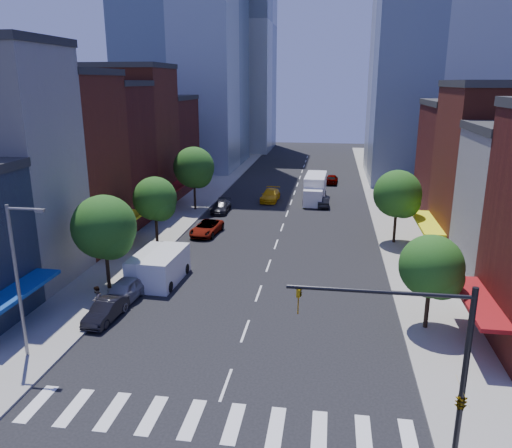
# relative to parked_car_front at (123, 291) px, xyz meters

# --- Properties ---
(ground) EXTENTS (220.00, 220.00, 0.00)m
(ground) POSITION_rel_parked_car_front_xyz_m (9.50, -9.07, -0.81)
(ground) COLOR black
(ground) RESTS_ON ground
(sidewalk_left) EXTENTS (5.00, 120.00, 0.15)m
(sidewalk_left) POSITION_rel_parked_car_front_xyz_m (-3.00, 30.93, -0.74)
(sidewalk_left) COLOR gray
(sidewalk_left) RESTS_ON ground
(sidewalk_right) EXTENTS (5.00, 120.00, 0.15)m
(sidewalk_right) POSITION_rel_parked_car_front_xyz_m (22.00, 30.93, -0.74)
(sidewalk_right) COLOR gray
(sidewalk_right) RESTS_ON ground
(crosswalk) EXTENTS (19.00, 3.00, 0.01)m
(crosswalk) POSITION_rel_parked_car_front_xyz_m (9.50, -12.07, -0.81)
(crosswalk) COLOR silver
(crosswalk) RESTS_ON ground
(bldg_left_2) EXTENTS (12.00, 9.00, 16.00)m
(bldg_left_2) POSITION_rel_parked_car_front_xyz_m (-11.50, 11.43, 7.19)
(bldg_left_2) COLOR maroon
(bldg_left_2) RESTS_ON ground
(bldg_left_3) EXTENTS (12.00, 8.00, 15.00)m
(bldg_left_3) POSITION_rel_parked_car_front_xyz_m (-11.50, 19.93, 6.69)
(bldg_left_3) COLOR #4D1513
(bldg_left_3) RESTS_ON ground
(bldg_left_4) EXTENTS (12.00, 9.00, 17.00)m
(bldg_left_4) POSITION_rel_parked_car_front_xyz_m (-11.50, 28.43, 7.69)
(bldg_left_4) COLOR maroon
(bldg_left_4) RESTS_ON ground
(bldg_left_5) EXTENTS (12.00, 10.00, 13.00)m
(bldg_left_5) POSITION_rel_parked_car_front_xyz_m (-11.50, 37.93, 5.69)
(bldg_left_5) COLOR #4D1513
(bldg_left_5) RESTS_ON ground
(bldg_right_3) EXTENTS (12.00, 10.00, 13.00)m
(bldg_right_3) POSITION_rel_parked_car_front_xyz_m (30.50, 24.93, 5.69)
(bldg_right_3) COLOR #4D1513
(bldg_right_3) RESTS_ON ground
(tower_far_w) EXTENTS (18.00, 18.00, 56.00)m
(tower_far_w) POSITION_rel_parked_car_front_xyz_m (-8.50, 85.93, 27.19)
(tower_far_w) COLOR #9EA5AD
(tower_far_w) RESTS_ON ground
(traffic_signal) EXTENTS (7.24, 2.24, 8.00)m
(traffic_signal) POSITION_rel_parked_car_front_xyz_m (19.44, -13.57, 3.34)
(traffic_signal) COLOR black
(traffic_signal) RESTS_ON sidewalk_right
(streetlight) EXTENTS (2.25, 0.25, 9.00)m
(streetlight) POSITION_rel_parked_car_front_xyz_m (-2.31, -8.07, 4.46)
(streetlight) COLOR slate
(streetlight) RESTS_ON sidewalk_left
(tree_left_near) EXTENTS (4.80, 4.80, 7.30)m
(tree_left_near) POSITION_rel_parked_car_front_xyz_m (-1.85, 1.86, 4.05)
(tree_left_near) COLOR black
(tree_left_near) RESTS_ON sidewalk_left
(tree_left_mid) EXTENTS (4.20, 4.20, 6.65)m
(tree_left_mid) POSITION_rel_parked_car_front_xyz_m (-1.85, 12.86, 3.71)
(tree_left_mid) COLOR black
(tree_left_mid) RESTS_ON sidewalk_left
(tree_left_far) EXTENTS (5.00, 5.00, 7.75)m
(tree_left_far) POSITION_rel_parked_car_front_xyz_m (-1.85, 26.86, 4.39)
(tree_left_far) COLOR black
(tree_left_far) RESTS_ON sidewalk_left
(tree_right_near) EXTENTS (4.00, 4.00, 6.20)m
(tree_right_near) POSITION_rel_parked_car_front_xyz_m (21.15, -1.14, 3.37)
(tree_right_near) COLOR black
(tree_right_near) RESTS_ON sidewalk_right
(tree_right_far) EXTENTS (4.60, 4.60, 7.20)m
(tree_right_far) POSITION_rel_parked_car_front_xyz_m (21.15, 16.86, 4.05)
(tree_right_far) COLOR black
(tree_right_far) RESTS_ON sidewalk_right
(parked_car_front) EXTENTS (2.27, 4.91, 1.63)m
(parked_car_front) POSITION_rel_parked_car_front_xyz_m (0.00, 0.00, 0.00)
(parked_car_front) COLOR #9F9FA3
(parked_car_front) RESTS_ON ground
(parked_car_second) EXTENTS (1.75, 4.26, 1.37)m
(parked_car_second) POSITION_rel_parked_car_front_xyz_m (0.00, -2.96, -0.13)
(parked_car_second) COLOR black
(parked_car_second) RESTS_ON ground
(parked_car_third) EXTENTS (2.95, 5.42, 1.44)m
(parked_car_third) POSITION_rel_parked_car_front_xyz_m (1.93, 17.11, -0.09)
(parked_car_third) COLOR #999999
(parked_car_third) RESTS_ON ground
(parked_car_rear) EXTENTS (1.94, 4.74, 1.37)m
(parked_car_rear) POSITION_rel_parked_car_front_xyz_m (1.42, 26.43, -0.13)
(parked_car_rear) COLOR black
(parked_car_rear) RESTS_ON ground
(cargo_van_near) EXTENTS (2.56, 5.83, 2.44)m
(cargo_van_near) POSITION_rel_parked_car_front_xyz_m (1.77, 4.05, 0.39)
(cargo_van_near) COLOR white
(cargo_van_near) RESTS_ON ground
(cargo_van_far) EXTENTS (2.47, 5.66, 2.38)m
(cargo_van_far) POSITION_rel_parked_car_front_xyz_m (0.59, 4.14, 0.36)
(cargo_van_far) COLOR silver
(cargo_van_far) RESTS_ON ground
(taxi) EXTENTS (2.40, 5.45, 1.56)m
(taxi) POSITION_rel_parked_car_front_xyz_m (6.66, 33.31, -0.04)
(taxi) COLOR #F6B70C
(taxi) RESTS_ON ground
(traffic_car_oncoming) EXTENTS (1.56, 4.07, 1.32)m
(traffic_car_oncoming) POSITION_rel_parked_car_front_xyz_m (13.76, 31.17, -0.15)
(traffic_car_oncoming) COLOR black
(traffic_car_oncoming) RESTS_ON ground
(traffic_car_far) EXTENTS (2.06, 4.55, 1.51)m
(traffic_car_far) POSITION_rel_parked_car_front_xyz_m (14.78, 46.50, -0.06)
(traffic_car_far) COLOR #999999
(traffic_car_far) RESTS_ON ground
(box_truck) EXTENTS (2.93, 8.73, 3.48)m
(box_truck) POSITION_rel_parked_car_front_xyz_m (12.58, 34.14, 0.83)
(box_truck) COLOR white
(box_truck) RESTS_ON ground
(pedestrian_far) EXTENTS (0.85, 1.01, 1.85)m
(pedestrian_far) POSITION_rel_parked_car_front_xyz_m (-1.00, -2.10, 0.26)
(pedestrian_far) COLOR #999999
(pedestrian_far) RESTS_ON sidewalk_left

